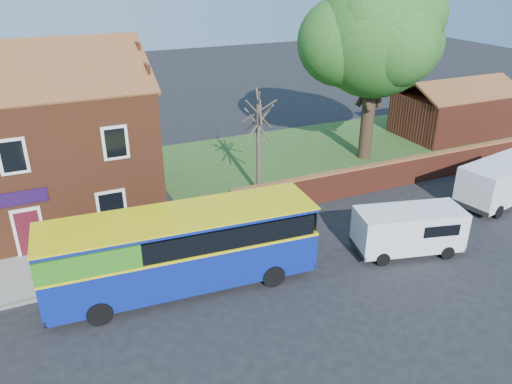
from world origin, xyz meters
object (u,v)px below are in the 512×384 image
bus (173,248)px  van_far (502,180)px  van_near (409,229)px  large_tree (374,38)px

bus → van_far: bearing=5.1°
van_near → van_far: size_ratio=0.89×
bus → large_tree: size_ratio=0.91×
bus → van_far: (17.68, 0.40, -0.50)m
bus → van_far: size_ratio=1.90×
van_far → large_tree: bearing=95.2°
van_near → large_tree: (5.23, 10.58, 6.38)m
van_near → van_far: 7.94m
van_near → van_far: (7.70, 1.94, 0.15)m
bus → large_tree: bearing=34.5°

